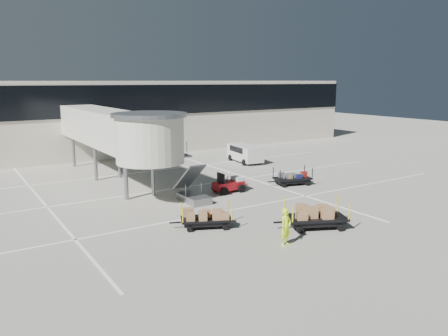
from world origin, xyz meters
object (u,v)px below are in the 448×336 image
at_px(box_cart_near, 314,217).
at_px(ground_worker, 286,227).
at_px(baggage_tug, 229,185).
at_px(box_cart_far, 207,218).
at_px(suitcase_cart, 294,179).
at_px(minivan, 244,152).

bearing_deg(box_cart_near, ground_worker, -135.15).
height_order(baggage_tug, box_cart_near, box_cart_near).
bearing_deg(baggage_tug, box_cart_far, -131.77).
xyz_separation_m(suitcase_cart, box_cart_far, (-10.87, -5.05, 0.02)).
relative_size(suitcase_cart, box_cart_near, 0.89).
xyz_separation_m(baggage_tug, box_cart_near, (-0.46, -9.19, 0.11)).
distance_m(suitcase_cart, box_cart_far, 11.99).
bearing_deg(baggage_tug, ground_worker, -108.00).
distance_m(box_cart_near, ground_worker, 3.24).
height_order(box_cart_far, minivan, minivan).
bearing_deg(box_cart_far, suitcase_cart, 48.76).
xyz_separation_m(box_cart_far, minivan, (13.25, 15.08, 0.49)).
height_order(suitcase_cart, box_cart_far, suitcase_cart).
bearing_deg(minivan, suitcase_cart, -96.38).
relative_size(box_cart_far, minivan, 0.74).
bearing_deg(box_cart_far, ground_worker, -42.74).
bearing_deg(box_cart_near, minivan, 89.51).
height_order(baggage_tug, ground_worker, ground_worker).
relative_size(box_cart_near, box_cart_far, 1.18).
xyz_separation_m(suitcase_cart, ground_worker, (-8.96, -9.48, 0.45)).
distance_m(baggage_tug, ground_worker, 10.92).
bearing_deg(suitcase_cart, ground_worker, -118.28).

